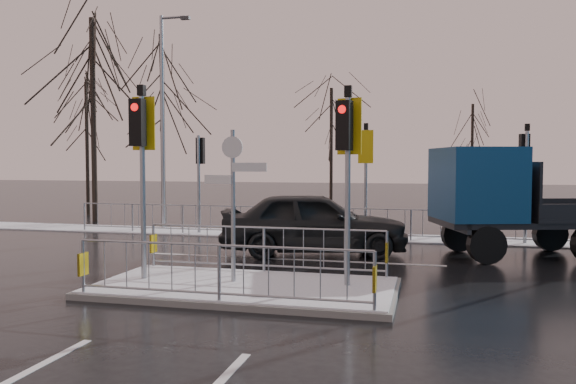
% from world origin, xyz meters
% --- Properties ---
extents(ground, '(120.00, 120.00, 0.00)m').
position_xyz_m(ground, '(0.00, 0.00, 0.00)').
color(ground, black).
rests_on(ground, ground).
extents(snow_verge, '(30.00, 2.00, 0.04)m').
position_xyz_m(snow_verge, '(0.00, 8.60, 0.02)').
color(snow_verge, white).
rests_on(snow_verge, ground).
extents(lane_markings, '(8.00, 11.38, 0.01)m').
position_xyz_m(lane_markings, '(0.00, -0.33, 0.00)').
color(lane_markings, silver).
rests_on(lane_markings, ground).
extents(traffic_island, '(6.00, 3.04, 4.15)m').
position_xyz_m(traffic_island, '(-0.01, 0.01, 0.39)').
color(traffic_island, slate).
rests_on(traffic_island, ground).
extents(far_kerb_fixtures, '(18.00, 0.65, 3.83)m').
position_xyz_m(far_kerb_fixtures, '(0.29, 8.09, 1.02)').
color(far_kerb_fixtures, gray).
rests_on(far_kerb_fixtures, ground).
extents(car_far_lane, '(5.53, 3.22, 1.77)m').
position_xyz_m(car_far_lane, '(0.44, 4.80, 0.88)').
color(car_far_lane, black).
rests_on(car_far_lane, ground).
extents(flatbed_truck, '(6.78, 4.06, 2.96)m').
position_xyz_m(flatbed_truck, '(5.66, 5.63, 1.57)').
color(flatbed_truck, black).
rests_on(flatbed_truck, ground).
extents(tree_near_a, '(4.75, 4.75, 8.97)m').
position_xyz_m(tree_near_a, '(-10.50, 11.00, 6.11)').
color(tree_near_a, black).
rests_on(tree_near_a, ground).
extents(tree_near_b, '(4.00, 4.00, 7.55)m').
position_xyz_m(tree_near_b, '(-8.00, 12.50, 5.15)').
color(tree_near_b, black).
rests_on(tree_near_b, ground).
extents(tree_near_c, '(3.50, 3.50, 6.61)m').
position_xyz_m(tree_near_c, '(-12.50, 13.50, 4.50)').
color(tree_near_c, black).
rests_on(tree_near_c, ground).
extents(tree_far_a, '(3.75, 3.75, 7.08)m').
position_xyz_m(tree_far_a, '(-2.00, 22.00, 4.82)').
color(tree_far_a, black).
rests_on(tree_far_a, ground).
extents(tree_far_b, '(3.25, 3.25, 6.14)m').
position_xyz_m(tree_far_b, '(6.00, 24.00, 4.18)').
color(tree_far_b, black).
rests_on(tree_far_b, ground).
extents(street_lamp_left, '(1.25, 0.18, 8.20)m').
position_xyz_m(street_lamp_left, '(-6.43, 9.50, 4.49)').
color(street_lamp_left, gray).
rests_on(street_lamp_left, ground).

